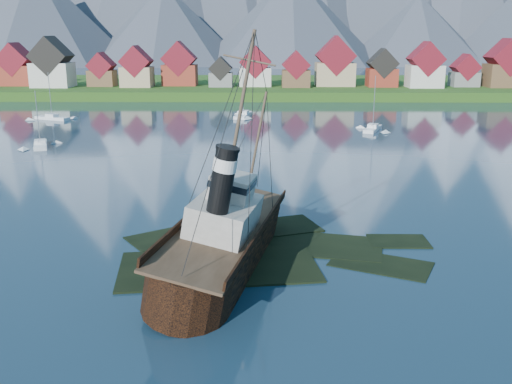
{
  "coord_description": "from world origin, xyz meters",
  "views": [
    {
      "loc": [
        1.09,
        -50.34,
        20.62
      ],
      "look_at": [
        0.3,
        6.0,
        5.0
      ],
      "focal_mm": 40.0,
      "sensor_mm": 36.0,
      "label": 1
    }
  ],
  "objects_px": {
    "sailboat_c": "(52,119)",
    "sailboat_a": "(40,145)",
    "tugboat_wreck": "(220,234)",
    "sailboat_e": "(243,116)",
    "sailboat_d": "(373,129)"
  },
  "relations": [
    {
      "from": "sailboat_a",
      "to": "sailboat_c",
      "type": "xyz_separation_m",
      "value": [
        -10.55,
        35.49,
        0.03
      ]
    },
    {
      "from": "sailboat_c",
      "to": "sailboat_d",
      "type": "xyz_separation_m",
      "value": [
        77.21,
        -15.85,
        0.01
      ]
    },
    {
      "from": "sailboat_c",
      "to": "sailboat_e",
      "type": "bearing_deg",
      "value": -59.99
    },
    {
      "from": "tugboat_wreck",
      "to": "sailboat_e",
      "type": "relative_size",
      "value": 2.15
    },
    {
      "from": "sailboat_c",
      "to": "sailboat_e",
      "type": "height_order",
      "value": "sailboat_e"
    },
    {
      "from": "tugboat_wreck",
      "to": "sailboat_d",
      "type": "bearing_deg",
      "value": 81.33
    },
    {
      "from": "sailboat_a",
      "to": "tugboat_wreck",
      "type": "bearing_deg",
      "value": -75.9
    },
    {
      "from": "tugboat_wreck",
      "to": "sailboat_e",
      "type": "xyz_separation_m",
      "value": [
        -1.33,
        97.83,
        -2.55
      ]
    },
    {
      "from": "tugboat_wreck",
      "to": "sailboat_c",
      "type": "relative_size",
      "value": 2.34
    },
    {
      "from": "tugboat_wreck",
      "to": "sailboat_a",
      "type": "bearing_deg",
      "value": 135.95
    },
    {
      "from": "sailboat_c",
      "to": "sailboat_a",
      "type": "bearing_deg",
      "value": -140.51
    },
    {
      "from": "sailboat_d",
      "to": "sailboat_e",
      "type": "height_order",
      "value": "sailboat_e"
    },
    {
      "from": "sailboat_d",
      "to": "tugboat_wreck",
      "type": "bearing_deg",
      "value": -87.63
    },
    {
      "from": "sailboat_c",
      "to": "sailboat_e",
      "type": "relative_size",
      "value": 0.92
    },
    {
      "from": "sailboat_d",
      "to": "sailboat_c",
      "type": "bearing_deg",
      "value": -168.88
    }
  ]
}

